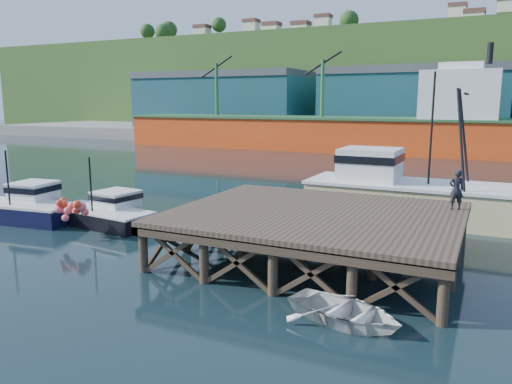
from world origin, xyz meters
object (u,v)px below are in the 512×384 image
Objects in this scene: dinghy at (345,311)px; dockworker at (456,190)px; boat_black at (105,212)px; trawler at (412,190)px; boat_navy at (23,206)px.

dockworker is at bearing 0.54° from dinghy.
trawler reaches higher than boat_black.
boat_navy is at bearing -153.15° from trawler.
boat_navy is at bearing -14.25° from dockworker.
dockworker is (18.05, 2.24, 2.30)m from boat_black.
boat_black is 16.91m from dinghy.
boat_navy is 22.64m from trawler.
dockworker is at bearing 2.16° from boat_navy.
boat_navy is 23.40m from dockworker.
dinghy is at bearing -15.97° from boat_black.
dinghy is at bearing -20.98° from boat_navy.
boat_black is at bearing 83.28° from dinghy.
trawler is at bearing 36.63° from boat_black.
dinghy is at bearing 51.49° from dockworker.
trawler is 7.16m from dockworker.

